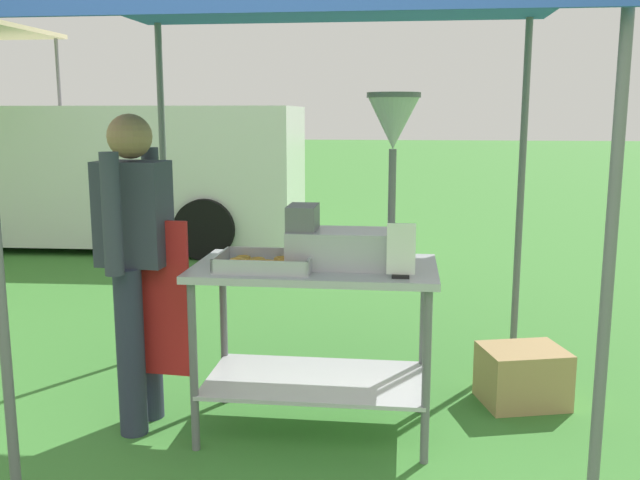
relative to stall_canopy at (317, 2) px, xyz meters
The scene contains 9 objects.
ground_plane 5.00m from the stall_canopy, 91.72° to the left, with size 70.00×70.00×0.00m, color #3D7F33.
stall_canopy is the anchor object (origin of this frame).
donut_cart 1.50m from the stall_canopy, 90.00° to the right, with size 1.20×0.67×0.87m.
donut_tray 1.28m from the stall_canopy, 136.85° to the right, with size 0.46×0.33×0.07m.
donut_fryer 0.99m from the stall_canopy, 30.92° to the right, with size 0.63×0.28×0.83m.
menu_sign 1.27m from the stall_canopy, 38.19° to the right, with size 0.13×0.05×0.25m.
vendor 1.53m from the stall_canopy, behind, with size 0.46×0.54×1.61m.
supply_crate 2.30m from the stall_canopy, 18.71° to the left, with size 0.52×0.46×0.32m.
van_white 6.06m from the stall_canopy, 123.62° to the left, with size 4.91×2.23×1.69m.
Camera 1 is at (0.56, -2.00, 1.61)m, focal length 39.55 mm.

